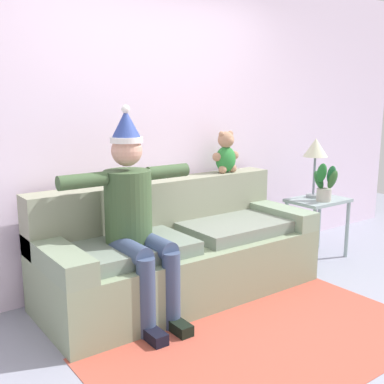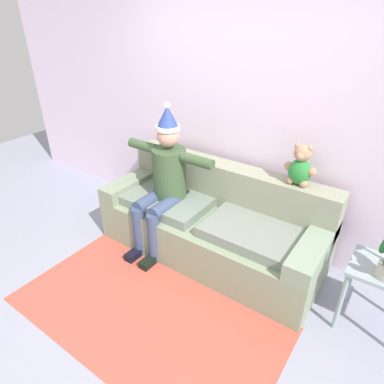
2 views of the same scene
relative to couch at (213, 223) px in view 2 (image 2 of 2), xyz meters
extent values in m
plane|color=#9093A6|center=(0.00, -1.03, -0.35)|extent=(10.00, 10.00, 0.00)
cube|color=silver|center=(0.00, 0.52, 1.00)|extent=(7.00, 0.10, 2.70)
cube|color=gray|center=(0.00, -0.06, -0.12)|extent=(2.27, 0.88, 0.45)
cube|color=gray|center=(0.00, 0.27, 0.33)|extent=(2.27, 0.24, 0.45)
cube|color=gray|center=(-1.03, -0.06, 0.18)|extent=(0.22, 0.88, 0.16)
cube|color=gray|center=(1.03, -0.06, 0.18)|extent=(0.22, 0.88, 0.16)
cube|color=gray|center=(-0.51, -0.11, 0.15)|extent=(0.91, 0.62, 0.10)
cube|color=gray|center=(0.51, -0.11, 0.15)|extent=(0.91, 0.62, 0.10)
cylinder|color=#3B5533|center=(-0.49, -0.08, 0.46)|extent=(0.34, 0.34, 0.52)
sphere|color=tan|center=(-0.49, -0.08, 0.86)|extent=(0.22, 0.22, 0.22)
cylinder|color=white|center=(-0.49, -0.08, 0.94)|extent=(0.23, 0.23, 0.04)
cone|color=#2D4291|center=(-0.49, -0.08, 1.05)|extent=(0.21, 0.21, 0.20)
sphere|color=white|center=(-0.49, -0.08, 1.15)|extent=(0.06, 0.06, 0.06)
cylinder|color=#3A4A6B|center=(-0.59, -0.28, 0.20)|extent=(0.14, 0.40, 0.14)
cylinder|color=#3A4A6B|center=(-0.59, -0.48, -0.07)|extent=(0.13, 0.13, 0.55)
cube|color=black|center=(-0.59, -0.56, -0.31)|extent=(0.10, 0.24, 0.08)
cylinder|color=#3A4A6B|center=(-0.39, -0.28, 0.20)|extent=(0.14, 0.40, 0.14)
cylinder|color=#3A4A6B|center=(-0.39, -0.48, -0.07)|extent=(0.13, 0.13, 0.55)
cube|color=black|center=(-0.39, -0.56, -0.31)|extent=(0.10, 0.24, 0.08)
cylinder|color=#3B5533|center=(-0.83, -0.08, 0.68)|extent=(0.34, 0.10, 0.10)
cylinder|color=#3B5533|center=(-0.15, -0.08, 0.68)|extent=(0.34, 0.10, 0.10)
ellipsoid|color=#2A8035|center=(0.71, 0.27, 0.67)|extent=(0.20, 0.16, 0.24)
sphere|color=tan|center=(0.71, 0.27, 0.85)|extent=(0.15, 0.15, 0.15)
sphere|color=tan|center=(0.71, 0.21, 0.84)|extent=(0.07, 0.07, 0.07)
sphere|color=tan|center=(0.66, 0.27, 0.91)|extent=(0.05, 0.05, 0.05)
sphere|color=tan|center=(0.76, 0.27, 0.91)|extent=(0.05, 0.05, 0.05)
sphere|color=tan|center=(0.61, 0.27, 0.70)|extent=(0.08, 0.08, 0.08)
sphere|color=tan|center=(0.65, 0.24, 0.59)|extent=(0.08, 0.08, 0.08)
sphere|color=tan|center=(0.82, 0.27, 0.70)|extent=(0.08, 0.08, 0.08)
sphere|color=tan|center=(0.77, 0.24, 0.59)|extent=(0.08, 0.08, 0.08)
cylinder|color=#8EA2A4|center=(1.35, -0.27, -0.06)|extent=(0.04, 0.04, 0.57)
cylinder|color=#8EA2A4|center=(1.35, 0.08, -0.06)|extent=(0.04, 0.04, 0.57)
cube|color=#B84F3E|center=(0.00, -1.05, -0.34)|extent=(2.31, 1.25, 0.01)
camera|label=1|loc=(-2.06, -3.01, 1.24)|focal=44.13mm
camera|label=2|loc=(1.47, -2.46, 1.95)|focal=31.38mm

